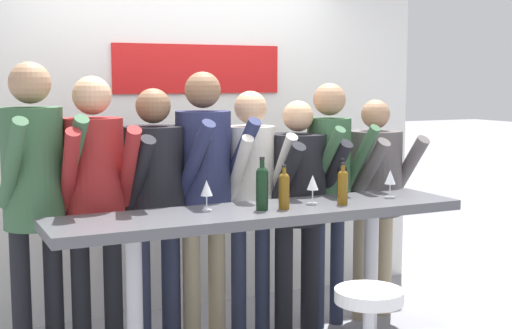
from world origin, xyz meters
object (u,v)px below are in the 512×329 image
object	(u,v)px
person_rightmost	(375,185)
wine_glass_2	(390,178)
wine_glass_1	(207,189)
person_left	(95,188)
wine_bottle_2	(284,189)
person_center_right	(251,185)
person_far_left	(34,182)
wine_bottle_1	(262,186)
wine_glass_0	(313,183)
wine_bottle_0	(342,180)
wine_bottle_3	(343,185)
tasting_table	(262,235)
bar_stool	(368,328)
person_center_left	(155,192)
person_center	(204,177)
person_far_right	(329,175)
person_right	(298,192)

from	to	relation	value
person_rightmost	wine_glass_2	world-z (taller)	person_rightmost
wine_glass_1	person_left	bearing A→B (deg)	142.68
person_rightmost	wine_bottle_2	distance (m)	1.21
person_rightmost	wine_glass_2	size ratio (longest dim) A/B	8.95
wine_glass_2	person_center_right	bearing A→B (deg)	142.32
person_far_left	person_left	bearing A→B (deg)	-13.47
person_far_left	wine_bottle_1	distance (m)	1.31
person_far_left	wine_glass_0	bearing A→B (deg)	-28.23
wine_glass_1	person_center_right	bearing A→B (deg)	43.09
person_center_right	wine_glass_1	bearing A→B (deg)	-135.57
person_far_left	person_rightmost	xyz separation A→B (m)	(2.36, 0.01, -0.17)
wine_bottle_0	wine_bottle_3	xyz separation A→B (m)	(-0.11, -0.19, -0.00)
tasting_table	person_far_left	xyz separation A→B (m)	(-1.20, 0.52, 0.32)
wine_glass_0	wine_bottle_2	bearing A→B (deg)	-162.21
bar_stool	person_center_right	distance (m)	1.34
person_center_left	wine_bottle_2	size ratio (longest dim) A/B	6.50
wine_bottle_1	person_center_left	bearing A→B (deg)	126.33
wine_bottle_2	wine_glass_2	world-z (taller)	wine_bottle_2
person_far_left	person_left	distance (m)	0.35
person_center	person_center_right	distance (m)	0.34
person_center_right	tasting_table	bearing A→B (deg)	-107.56
person_center_left	wine_glass_2	distance (m)	1.49
person_left	person_center	xyz separation A→B (m)	(0.72, 0.05, 0.02)
tasting_table	person_far_right	xyz separation A→B (m)	(0.76, 0.50, 0.25)
person_right	wine_glass_0	xyz separation A→B (m)	(-0.16, -0.47, 0.13)
person_far_right	wine_bottle_1	bearing A→B (deg)	-150.66
person_rightmost	wine_bottle_2	world-z (taller)	person_rightmost
person_far_left	person_left	size ratio (longest dim) A/B	1.05
person_right	person_rightmost	xyz separation A→B (m)	(0.65, 0.04, -0.00)
person_left	wine_bottle_2	xyz separation A→B (m)	(0.97, -0.56, 0.01)
wine_bottle_3	wine_glass_1	distance (m)	0.83
tasting_table	person_far_right	world-z (taller)	person_far_right
person_left	person_rightmost	xyz separation A→B (m)	(2.02, 0.03, -0.12)
tasting_table	wine_bottle_0	xyz separation A→B (m)	(0.61, 0.10, 0.27)
person_center_left	person_center_right	size ratio (longest dim) A/B	1.01
person_center_left	wine_bottle_3	world-z (taller)	person_center_left
tasting_table	person_center_left	size ratio (longest dim) A/B	1.49
bar_stool	person_far_right	distance (m)	1.38
person_right	person_rightmost	size ratio (longest dim) A/B	1.00
wine_glass_0	wine_glass_2	world-z (taller)	same
person_center_right	wine_bottle_1	distance (m)	0.63
bar_stool	person_center_right	xyz separation A→B (m)	(-0.13, 1.18, 0.62)
person_center	person_rightmost	distance (m)	1.31
wine_bottle_1	wine_glass_0	xyz separation A→B (m)	(0.36, 0.05, -0.02)
person_far_left	wine_glass_1	world-z (taller)	person_far_left
wine_glass_1	person_center	bearing A→B (deg)	69.98
person_center	person_far_right	xyz separation A→B (m)	(0.90, -0.05, -0.03)
person_center_left	person_right	xyz separation A→B (m)	(0.97, -0.09, -0.06)
wine_glass_0	wine_glass_1	world-z (taller)	same
wine_bottle_0	person_center	bearing A→B (deg)	149.56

